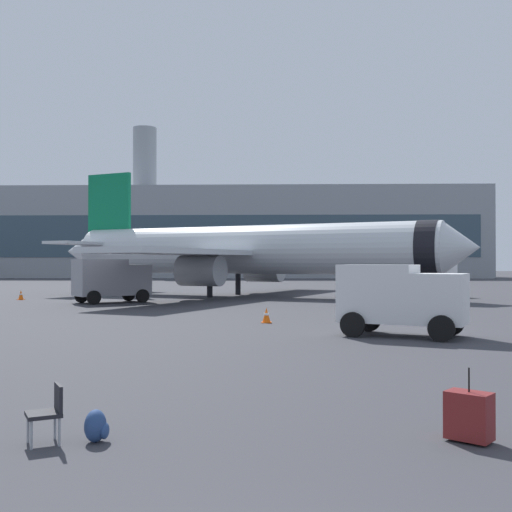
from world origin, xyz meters
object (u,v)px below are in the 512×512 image
Objects in this scene: service_truck at (111,279)px; traveller_backpack at (96,426)px; airplane_at_gate at (244,250)px; safety_cone_near at (365,295)px; cargo_van at (401,296)px; gate_chair at (49,410)px; fuel_truck at (418,274)px; safety_cone_far at (21,295)px; rolling_suitcase at (469,416)px; safety_cone_outer at (429,297)px; safety_cone_mid at (266,315)px.

service_truck is 10.76× the size of traveller_backpack.
airplane_at_gate is 10.16m from safety_cone_near.
gate_chair is (-7.88, -13.62, -0.95)m from cargo_van.
safety_cone_far is (-29.40, -4.26, -1.42)m from fuel_truck.
fuel_truck reaches higher than gate_chair.
rolling_suitcase is (-8.25, -39.21, -1.38)m from fuel_truck.
service_truck is at bearing -137.11° from airplane_at_gate.
service_truck is 7.30× the size of safety_cone_far.
airplane_at_gate is at bearing 97.56° from rolling_suitcase.
safety_cone_near is 38.03m from gate_chair.
service_truck reaches higher than cargo_van.
rolling_suitcase reaches higher than safety_cone_outer.
fuel_truck is (22.02, 7.41, 0.16)m from service_truck.
safety_cone_near is 0.56× the size of rolling_suitcase.
gate_chair is (-0.93, -39.97, -3.16)m from airplane_at_gate.
safety_cone_mid is 1.40× the size of traveller_backpack.
safety_cone_mid reaches higher than traveller_backpack.
safety_cone_far is 0.94× the size of safety_cone_outer.
safety_cone_mid is 24.50m from safety_cone_far.
service_truck is 33.05m from traveller_backpack.
safety_cone_mid is at bearing 80.91° from gate_chair.
safety_cone_near is at bearing 68.97° from safety_cone_mid.
safety_cone_outer reaches higher than traveller_backpack.
safety_cone_outer is 1.57× the size of traveller_backpack.
airplane_at_gate is 40.02m from traveller_backpack.
service_truck is 21.36m from safety_cone_outer.
service_truck is at bearing -23.16° from safety_cone_far.
cargo_van reaches higher than gate_chair.
safety_cone_far is 0.82× the size of gate_chair.
fuel_truck is (13.51, -0.49, -1.88)m from airplane_at_gate.
gate_chair is (-9.95, -36.70, 0.19)m from safety_cone_near.
safety_cone_far is at bearing 121.18° from rolling_suitcase.
fuel_truck is at bearing 61.29° from safety_cone_mid.
service_truck is 0.82× the size of fuel_truck.
fuel_truck is 23.96m from safety_cone_mid.
airplane_at_gate is at bearing 95.40° from safety_cone_mid.
airplane_at_gate is at bearing 177.94° from fuel_truck.
service_truck is 8.31× the size of safety_cone_near.
service_truck is at bearing -165.20° from safety_cone_near.
fuel_truck is at bearing 75.76° from cargo_van.
traveller_backpack is (-5.53, -0.17, -0.16)m from rolling_suitcase.
service_truck is at bearing -177.25° from safety_cone_outer.
safety_cone_mid is 0.78× the size of gate_chair.
safety_cone_outer is at bearing 68.42° from traveller_backpack.
safety_cone_outer is at bearing -43.73° from safety_cone_near.
traveller_backpack is at bearing -90.37° from airplane_at_gate.
airplane_at_gate is 13.65m from fuel_truck.
fuel_truck reaches higher than rolling_suitcase.
service_truck is 18.18m from safety_cone_near.
safety_cone_far is 40.85m from rolling_suitcase.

